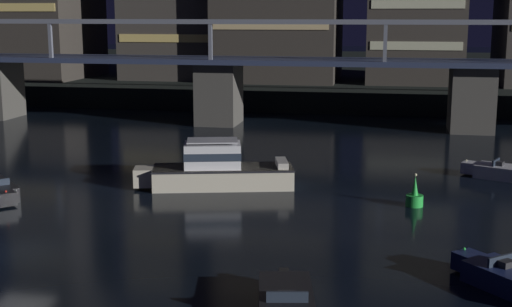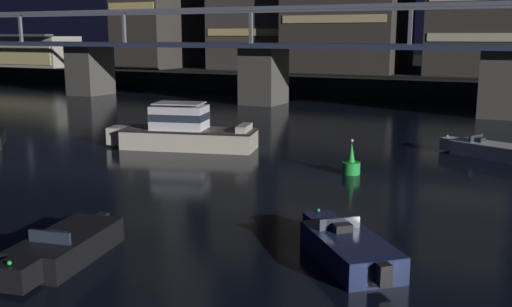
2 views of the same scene
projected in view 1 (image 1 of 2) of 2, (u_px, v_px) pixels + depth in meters
The scene contains 7 objects.
ground_plane at pixel (16, 252), 29.92m from camera, with size 400.00×400.00×0.00m, color black.
far_riverbank at pixel (292, 71), 110.96m from camera, with size 240.00×80.00×2.20m, color black.
river_bridge at pixel (219, 79), 64.10m from camera, with size 94.43×6.40×9.38m.
cabin_cruiser_near_left at pixel (217, 169), 40.93m from camera, with size 9.37×4.57×2.79m.
speedboat_mid_left at pixel (506, 172), 43.08m from camera, with size 5.04×3.20×1.16m.
speedboat_mid_center at pixel (286, 306), 23.39m from camera, with size 2.49×5.23×1.16m.
channel_buoy at pixel (415, 197), 36.95m from camera, with size 0.90×0.90×1.76m.
Camera 1 is at (15.30, -26.16, 9.86)m, focal length 49.80 mm.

